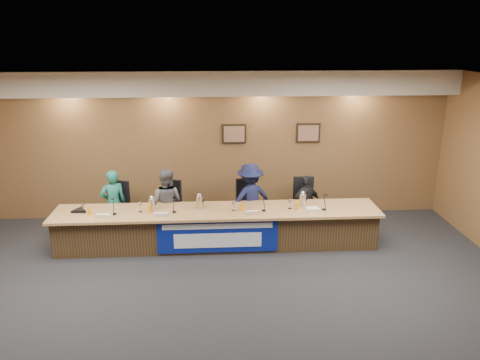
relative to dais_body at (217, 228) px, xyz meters
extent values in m
plane|color=black|center=(0.00, -2.40, -0.35)|extent=(10.00, 10.00, 0.00)
cube|color=silver|center=(0.00, -2.40, 2.85)|extent=(10.00, 8.00, 0.04)
cube|color=brown|center=(0.00, 1.60, 1.25)|extent=(10.00, 0.04, 3.20)
cube|color=beige|center=(0.00, 1.35, 2.60)|extent=(10.00, 0.50, 0.50)
cube|color=#412D19|center=(0.00, 0.00, 0.00)|extent=(6.00, 0.80, 0.70)
cube|color=#A27243|center=(0.00, -0.05, 0.38)|extent=(6.10, 0.95, 0.05)
cube|color=navy|center=(0.00, -0.41, 0.03)|extent=(2.20, 0.02, 0.65)
cube|color=silver|center=(0.00, -0.43, 0.23)|extent=(2.00, 0.01, 0.10)
cube|color=silver|center=(0.00, -0.43, -0.05)|extent=(1.60, 0.01, 0.28)
cube|color=black|center=(0.40, 1.57, 1.50)|extent=(0.52, 0.04, 0.42)
cube|color=black|center=(2.00, 1.57, 1.50)|extent=(0.52, 0.04, 0.42)
imported|color=#185E51|center=(-2.04, 0.56, 0.34)|extent=(0.59, 0.50, 1.38)
imported|color=#55545A|center=(-1.00, 0.56, 0.34)|extent=(0.80, 0.71, 1.39)
imported|color=#101435|center=(0.67, 0.56, 0.38)|extent=(1.07, 0.83, 1.46)
imported|color=black|center=(1.80, 0.56, 0.25)|extent=(0.76, 0.55, 1.19)
cube|color=black|center=(-2.04, 0.66, 0.13)|extent=(0.62, 0.62, 0.08)
cube|color=black|center=(-1.00, 0.66, 0.13)|extent=(0.63, 0.63, 0.08)
cube|color=black|center=(0.67, 0.66, 0.13)|extent=(0.61, 0.61, 0.08)
cube|color=black|center=(1.80, 0.66, 0.13)|extent=(0.50, 0.50, 0.08)
cube|color=white|center=(-2.07, -0.32, 0.45)|extent=(0.24, 0.08, 0.10)
cylinder|color=black|center=(-1.88, -0.16, 0.41)|extent=(0.07, 0.07, 0.02)
cylinder|color=orange|center=(-2.32, -0.14, 0.47)|extent=(0.06, 0.06, 0.15)
cylinder|color=silver|center=(-2.45, -0.06, 0.49)|extent=(0.08, 0.08, 0.18)
cube|color=white|center=(-1.02, -0.33, 0.45)|extent=(0.24, 0.08, 0.10)
cylinder|color=black|center=(-0.80, -0.13, 0.41)|extent=(0.07, 0.07, 0.02)
cylinder|color=orange|center=(-1.25, -0.11, 0.47)|extent=(0.06, 0.06, 0.15)
cylinder|color=silver|center=(-1.42, -0.07, 0.49)|extent=(0.08, 0.08, 0.18)
cube|color=white|center=(0.64, -0.33, 0.45)|extent=(0.24, 0.08, 0.10)
cylinder|color=black|center=(0.86, -0.16, 0.41)|extent=(0.07, 0.07, 0.02)
cylinder|color=orange|center=(0.45, -0.12, 0.47)|extent=(0.06, 0.06, 0.15)
cylinder|color=silver|center=(0.30, -0.11, 0.49)|extent=(0.08, 0.08, 0.18)
cube|color=white|center=(1.79, -0.29, 0.45)|extent=(0.24, 0.08, 0.10)
cylinder|color=black|center=(2.00, -0.17, 0.41)|extent=(0.07, 0.07, 0.02)
cylinder|color=orange|center=(1.51, -0.11, 0.47)|extent=(0.06, 0.06, 0.15)
cylinder|color=silver|center=(1.37, -0.07, 0.49)|extent=(0.08, 0.08, 0.18)
cylinder|color=silver|center=(-1.21, 0.04, 0.51)|extent=(0.12, 0.12, 0.22)
cylinder|color=silver|center=(-0.33, 0.03, 0.52)|extent=(0.12, 0.12, 0.25)
cylinder|color=silver|center=(1.63, 0.04, 0.52)|extent=(0.13, 0.13, 0.24)
cylinder|color=black|center=(-2.55, 0.01, 0.43)|extent=(0.32, 0.32, 0.05)
cube|color=white|center=(1.81, -0.13, 0.40)|extent=(0.26, 0.33, 0.01)
camera|label=1|loc=(-0.06, -8.23, 3.60)|focal=35.00mm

